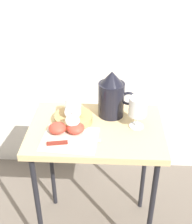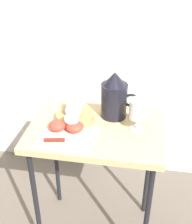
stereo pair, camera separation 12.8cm
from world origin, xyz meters
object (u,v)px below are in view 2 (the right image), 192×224
pitcher (114,99)px  apple_half_right (75,127)px  apple_half_left (57,125)px  knife (63,140)px  table (96,141)px  wine_glass_upright (138,111)px  basket_tray (75,117)px  wine_glass_tipped_near (74,107)px

pitcher → apple_half_right: (-0.15, -0.16, -0.06)m
apple_half_left → apple_half_right: 0.08m
apple_half_right → knife: size_ratio=0.35×
pitcher → apple_half_left: (-0.23, -0.16, -0.06)m
pitcher → knife: 0.31m
table → wine_glass_upright: 0.24m
table → apple_half_left: bearing=-163.3°
pitcher → knife: (-0.18, -0.24, -0.08)m
pitcher → apple_half_left: size_ratio=2.91×
apple_half_left → wine_glass_upright: bearing=10.9°
basket_tray → wine_glass_tipped_near: 0.05m
basket_tray → wine_glass_tipped_near: bearing=-153.9°
pitcher → wine_glass_upright: pitcher is taller
table → pitcher: (0.07, 0.11, 0.16)m
basket_tray → apple_half_right: 0.09m
wine_glass_tipped_near → basket_tray: bearing=26.1°
table → wine_glass_tipped_near: size_ratio=4.57×
table → basket_tray: size_ratio=3.98×
pitcher → apple_half_right: size_ratio=2.91×
wine_glass_tipped_near → wine_glass_upright: bearing=-4.9°
apple_half_left → wine_glass_tipped_near: bearing=57.4°
wine_glass_tipped_near → apple_half_right: bearing=-76.9°
basket_tray → knife: (-0.01, -0.17, -0.01)m
knife → apple_half_left: bearing=120.3°
basket_tray → wine_glass_tipped_near: wine_glass_tipped_near is taller
apple_half_left → knife: apple_half_left is taller
table → pitcher: size_ratio=3.08×
apple_half_left → basket_tray: bearing=57.1°
wine_glass_tipped_near → apple_half_left: wine_glass_tipped_near is taller
pitcher → apple_half_right: pitcher is taller
basket_tray → knife: 0.17m
basket_tray → wine_glass_tipped_near: (-0.00, -0.00, 0.05)m
knife → basket_tray: bearing=85.7°
wine_glass_tipped_near → knife: wine_glass_tipped_near is taller
basket_tray → apple_half_left: (-0.06, -0.09, 0.01)m
wine_glass_upright → apple_half_left: (-0.34, -0.07, -0.07)m
table → knife: 0.19m
wine_glass_upright → wine_glass_tipped_near: bearing=175.1°
pitcher → wine_glass_upright: bearing=-39.8°
apple_half_left → knife: size_ratio=0.35×
wine_glass_tipped_near → apple_half_left: bearing=-122.6°
pitcher → wine_glass_tipped_near: 0.18m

